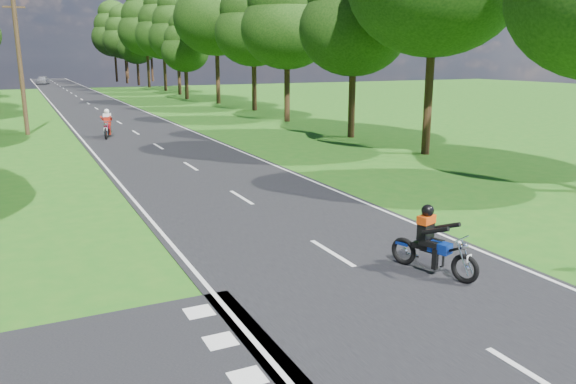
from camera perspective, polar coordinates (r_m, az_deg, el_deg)
ground at (r=11.95m, az=9.36°, el=-9.15°), size 160.00×160.00×0.00m
main_road at (r=59.48m, az=-19.62°, el=8.46°), size 7.00×140.00×0.02m
road_markings at (r=57.61m, az=-19.54°, el=8.33°), size 7.40×140.00×0.01m
treeline at (r=69.56m, az=-19.95°, el=15.89°), size 40.00×115.35×14.78m
telegraph_pole at (r=36.96m, az=-25.56°, el=11.55°), size 1.20×0.26×8.00m
rider_near_blue at (r=12.41m, az=14.63°, el=-4.74°), size 1.15×1.90×1.50m
rider_far_red at (r=34.01m, az=-17.91°, el=6.66°), size 1.12×2.05×1.63m
distant_car at (r=102.88m, az=-23.66°, el=10.38°), size 2.54×4.35×1.39m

